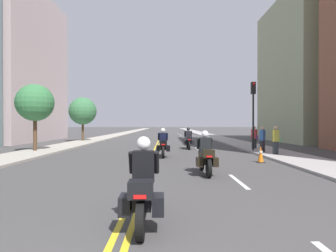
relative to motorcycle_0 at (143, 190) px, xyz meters
name	(u,v)px	position (x,y,z in m)	size (l,w,h in m)	color
ground_plane	(162,135)	(-0.32, 44.05, -0.65)	(264.00, 264.00, 0.00)	#413F3F
sidewalk_left	(118,135)	(-7.90, 44.05, -0.59)	(2.77, 144.00, 0.12)	#A29B90
sidewalk_right	(206,135)	(7.25, 44.05, -0.59)	(2.77, 144.00, 0.12)	#A09A99
centreline_yellow_inner	(161,135)	(-0.44, 44.05, -0.65)	(0.12, 132.00, 0.01)	yellow
centreline_yellow_outer	(162,135)	(-0.20, 44.05, -0.65)	(0.12, 132.00, 0.01)	yellow
lane_dashes_white	(188,142)	(2.77, 25.05, -0.65)	(0.14, 56.40, 0.01)	silver
building_left_1	(17,67)	(-15.87, 26.20, 7.47)	(6.20, 14.03, 16.24)	#BDA8A9
building_right_1	(318,71)	(16.66, 25.24, 6.85)	(9.07, 12.30, 15.01)	#9AA481
motorcycle_0	(143,190)	(0.00, 0.00, 0.00)	(0.77, 2.25, 1.64)	black
motorcycle_1	(205,157)	(1.88, 5.33, 0.01)	(0.77, 2.30, 1.62)	black
motorcycle_2	(163,145)	(0.24, 10.99, 0.01)	(0.77, 2.28, 1.64)	black
motorcycle_3	(188,140)	(2.10, 16.16, 0.01)	(0.76, 2.25, 1.62)	black
traffic_cone_0	(261,154)	(5.01, 8.56, -0.24)	(0.34, 0.34, 0.82)	black
traffic_light_near	(253,103)	(6.27, 13.88, 2.60)	(0.28, 0.38, 4.69)	black
pedestrian_0	(276,140)	(6.78, 11.27, 0.26)	(0.49, 0.25, 1.77)	#24292D
pedestrian_1	(254,138)	(6.75, 15.20, 0.24)	(0.46, 0.45, 1.73)	#252A31
pedestrian_2	(262,140)	(6.46, 12.60, 0.24)	(0.41, 0.41, 1.73)	#2A232B
street_tree_0	(83,111)	(-8.44, 25.19, 2.59)	(2.88, 2.88, 4.70)	#4B3621
street_tree_1	(35,103)	(-8.26, 13.73, 2.62)	(2.45, 2.45, 4.51)	#4A3322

